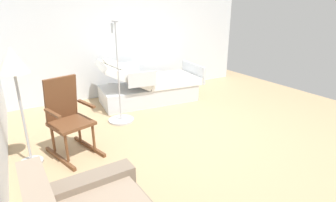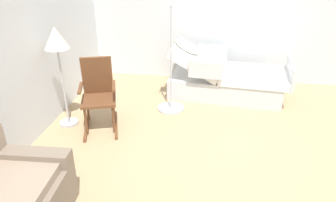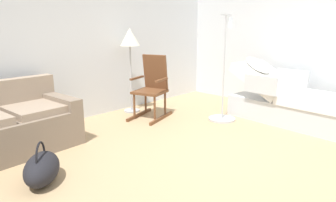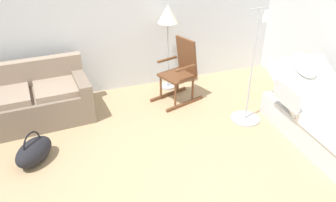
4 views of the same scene
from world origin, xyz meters
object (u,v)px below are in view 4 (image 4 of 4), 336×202
couch (34,102)px  iv_pole (247,105)px  rocking_chair (180,72)px  floor_lamp (168,20)px  hospital_bed (329,123)px  duffel_bag (34,151)px

couch → iv_pole: 3.18m
couch → rocking_chair: size_ratio=1.57×
couch → floor_lamp: floor_lamp is taller
hospital_bed → floor_lamp: (-1.40, 2.36, 0.93)m
rocking_chair → floor_lamp: (-0.03, 0.51, 0.72)m
duffel_bag → iv_pole: iv_pole is taller
hospital_bed → couch: 4.17m
rocking_chair → couch: bearing=176.0°
duffel_bag → iv_pole: bearing=-1.4°
duffel_bag → iv_pole: 3.02m
duffel_bag → floor_lamp: bearing=31.2°
rocking_chair → floor_lamp: floor_lamp is taller
floor_lamp → iv_pole: iv_pole is taller
rocking_chair → iv_pole: bearing=-54.6°
floor_lamp → duffel_bag: size_ratio=2.32×
couch → floor_lamp: (2.26, 0.35, 0.92)m
hospital_bed → duffel_bag: (-3.71, 0.96, -0.15)m
hospital_bed → couch: (-3.66, 2.01, 0.00)m
duffel_bag → iv_pole: size_ratio=0.38×
hospital_bed → floor_lamp: 2.90m
couch → rocking_chair: bearing=-4.0°
couch → rocking_chair: (2.28, -0.16, 0.20)m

